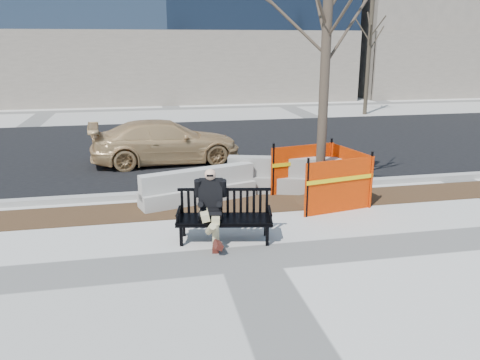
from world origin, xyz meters
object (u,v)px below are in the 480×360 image
object	(u,v)px
bench	(225,241)
tree_fence	(319,201)
jersey_barrier_left	(199,201)
jersey_barrier_right	(290,192)
sedan	(167,163)
seated_man	(211,240)

from	to	relation	value
bench	tree_fence	size ratio (longest dim) A/B	0.28
jersey_barrier_left	jersey_barrier_right	distance (m)	2.19
tree_fence	sedan	distance (m)	5.23
seated_man	jersey_barrier_left	size ratio (longest dim) A/B	0.49
seated_man	jersey_barrier_left	world-z (taller)	seated_man
jersey_barrier_right	jersey_barrier_left	bearing A→B (deg)	-155.82
sedan	jersey_barrier_right	world-z (taller)	sedan
tree_fence	jersey_barrier_right	bearing A→B (deg)	117.77
sedan	jersey_barrier_right	bearing A→B (deg)	-146.50
seated_man	bench	bearing A→B (deg)	-10.72
seated_man	sedan	xyz separation A→B (m)	(-0.46, 5.88, 0.00)
seated_man	jersey_barrier_right	world-z (taller)	seated_man
bench	jersey_barrier_right	size ratio (longest dim) A/B	0.58
tree_fence	jersey_barrier_left	size ratio (longest dim) A/B	2.33
bench	tree_fence	distance (m)	2.97
tree_fence	sedan	size ratio (longest dim) A/B	1.43
tree_fence	seated_man	bearing A→B (deg)	-147.75
sedan	jersey_barrier_left	bearing A→B (deg)	-176.77
bench	seated_man	xyz separation A→B (m)	(-0.23, 0.09, 0.00)
seated_man	jersey_barrier_right	distance (m)	3.30
bench	jersey_barrier_left	bearing A→B (deg)	105.58
bench	sedan	world-z (taller)	sedan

